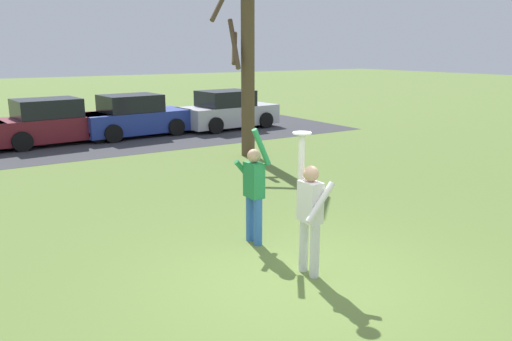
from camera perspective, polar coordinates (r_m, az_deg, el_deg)
name	(u,v)px	position (r m, az deg, el deg)	size (l,w,h in m)	color
ground_plane	(297,280)	(7.66, 4.57, -11.97)	(120.00, 120.00, 0.00)	olive
person_catcher	(310,211)	(7.51, 6.01, -4.47)	(0.49, 0.54, 2.08)	silver
person_defender	(254,188)	(8.68, -0.23, -1.95)	(0.49, 0.54, 2.04)	#3366B7
frisbee_disc	(302,133)	(7.42, 5.13, 4.16)	(0.27, 0.27, 0.02)	white
parked_car_maroon	(51,123)	(19.54, -21.75, 4.90)	(4.23, 2.30, 1.59)	maroon
parked_car_blue	(134,117)	(20.32, -13.39, 5.77)	(4.23, 2.30, 1.59)	#233893
parked_car_silver	(228,111)	(21.77, -3.14, 6.60)	(4.23, 2.30, 1.59)	#BCBCC1
parking_strip	(50,145)	(19.29, -21.91, 2.61)	(23.52, 6.40, 0.01)	#38383D
bare_tree_tall	(246,61)	(15.90, -1.13, 12.02)	(1.51, 1.93, 6.72)	brown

